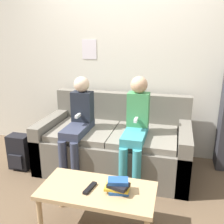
# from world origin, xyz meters

# --- Properties ---
(ground_plane) EXTENTS (10.00, 10.00, 0.00)m
(ground_plane) POSITION_xyz_m (0.00, 0.00, 0.00)
(ground_plane) COLOR brown
(wall_back) EXTENTS (8.00, 0.06, 2.60)m
(wall_back) POSITION_xyz_m (-0.00, 1.12, 1.30)
(wall_back) COLOR silver
(wall_back) RESTS_ON ground_plane
(couch) EXTENTS (1.78, 0.91, 0.88)m
(couch) POSITION_xyz_m (0.00, 0.57, 0.30)
(couch) COLOR #6B665B
(couch) RESTS_ON ground_plane
(coffee_table) EXTENTS (0.95, 0.46, 0.40)m
(coffee_table) POSITION_xyz_m (0.12, -0.50, 0.35)
(coffee_table) COLOR tan
(coffee_table) RESTS_ON ground_plane
(person_left) EXTENTS (0.24, 0.61, 1.14)m
(person_left) POSITION_xyz_m (-0.38, 0.36, 0.65)
(person_left) COLOR #33384C
(person_left) RESTS_ON ground_plane
(person_right) EXTENTS (0.24, 0.61, 1.17)m
(person_right) POSITION_xyz_m (0.29, 0.37, 0.67)
(person_right) COLOR teal
(person_right) RESTS_ON ground_plane
(tv_remote) EXTENTS (0.07, 0.17, 0.02)m
(tv_remote) POSITION_xyz_m (0.07, -0.52, 0.41)
(tv_remote) COLOR black
(tv_remote) RESTS_ON coffee_table
(book_stack) EXTENTS (0.20, 0.17, 0.11)m
(book_stack) POSITION_xyz_m (0.30, -0.49, 0.45)
(book_stack) COLOR #23519E
(book_stack) RESTS_ON coffee_table
(backpack) EXTENTS (0.25, 0.20, 0.43)m
(backpack) POSITION_xyz_m (-1.13, 0.24, 0.21)
(backpack) COLOR black
(backpack) RESTS_ON ground_plane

